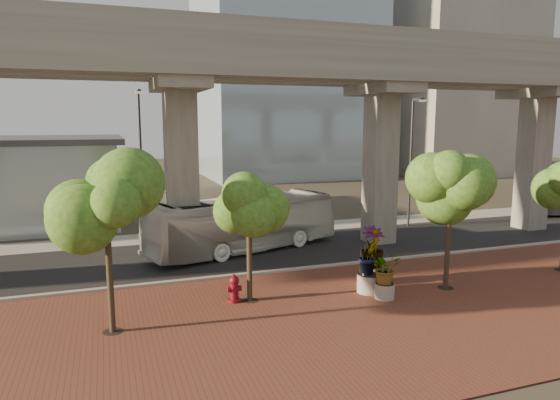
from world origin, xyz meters
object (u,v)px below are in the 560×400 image
object	(u,v)px
transit_bus	(244,224)
fire_hydrant	(234,289)
planter_front	(385,270)
parked_car	(556,207)

from	to	relation	value
transit_bus	fire_hydrant	distance (m)	8.39
planter_front	parked_car	bearing A→B (deg)	27.57
parked_car	planter_front	bearing A→B (deg)	142.38
parked_car	fire_hydrant	xyz separation A→B (m)	(-28.55, -10.04, -0.19)
transit_bus	planter_front	xyz separation A→B (m)	(3.47, -9.61, -0.35)
parked_car	fire_hydrant	world-z (taller)	parked_car
fire_hydrant	transit_bus	bearing A→B (deg)	71.80
transit_bus	parked_car	xyz separation A→B (m)	(25.95, 2.12, -0.82)
fire_hydrant	planter_front	xyz separation A→B (m)	(6.07, -1.70, 0.66)
parked_car	planter_front	size ratio (longest dim) A/B	2.44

